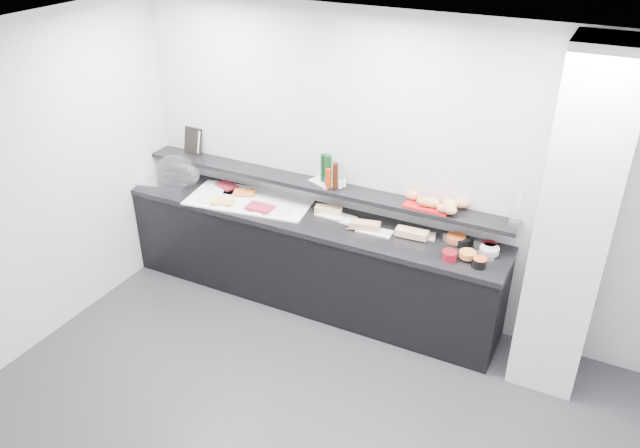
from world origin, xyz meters
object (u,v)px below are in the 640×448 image
at_px(cloche_base, 167,182).
at_px(condiment_tray, 324,182).
at_px(bread_tray, 429,205).
at_px(sandwich_plate_mid, 375,231).
at_px(framed_print, 193,140).
at_px(carafe, 517,211).

bearing_deg(cloche_base, condiment_tray, -3.58).
bearing_deg(condiment_tray, cloche_base, -147.34).
relative_size(cloche_base, bread_tray, 1.31).
height_order(cloche_base, sandwich_plate_mid, cloche_base).
height_order(condiment_tray, bread_tray, bread_tray).
xyz_separation_m(cloche_base, framed_print, (0.14, 0.30, 0.36)).
xyz_separation_m(cloche_base, carafe, (3.33, 0.17, 0.38)).
xyz_separation_m(cloche_base, condiment_tray, (1.63, 0.25, 0.24)).
xyz_separation_m(sandwich_plate_mid, carafe, (1.11, 0.15, 0.39)).
relative_size(condiment_tray, bread_tray, 0.68).
bearing_deg(sandwich_plate_mid, bread_tray, 26.93).
bearing_deg(framed_print, sandwich_plate_mid, -5.09).
distance_m(condiment_tray, carafe, 1.72).
xyz_separation_m(framed_print, carafe, (3.19, -0.12, 0.02)).
distance_m(sandwich_plate_mid, carafe, 1.19).
relative_size(sandwich_plate_mid, bread_tray, 0.81).
height_order(sandwich_plate_mid, framed_print, framed_print).
bearing_deg(sandwich_plate_mid, framed_print, 171.57).
xyz_separation_m(sandwich_plate_mid, condiment_tray, (-0.60, 0.22, 0.25)).
bearing_deg(condiment_tray, sandwich_plate_mid, 4.02).
xyz_separation_m(sandwich_plate_mid, bread_tray, (0.39, 0.21, 0.25)).
distance_m(framed_print, condiment_tray, 1.49).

